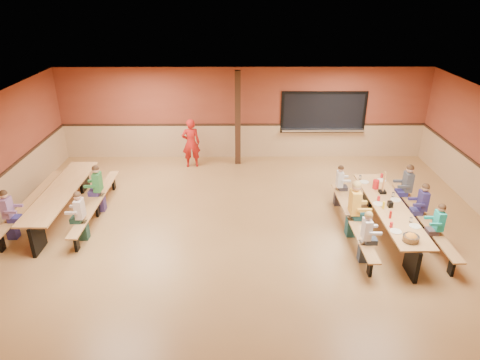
{
  "coord_description": "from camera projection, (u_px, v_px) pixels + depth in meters",
  "views": [
    {
      "loc": [
        -0.22,
        -8.6,
        5.38
      ],
      "look_at": [
        -0.16,
        0.57,
        1.15
      ],
      "focal_mm": 32.0,
      "sensor_mm": 36.0,
      "label": 1
    }
  ],
  "objects": [
    {
      "name": "seated_child_tan_sec",
      "position": [
        81.0,
        216.0,
        9.65
      ],
      "size": [
        0.36,
        0.29,
        1.19
      ],
      "primitive_type": null,
      "color": "#C4AE9F",
      "rests_on": "ground"
    },
    {
      "name": "room_envelope",
      "position": [
        247.0,
        209.0,
        9.77
      ],
      "size": [
        12.04,
        10.04,
        3.02
      ],
      "color": "brown",
      "rests_on": "ground"
    },
    {
      "name": "kitchen_pass_through",
      "position": [
        323.0,
        114.0,
        13.96
      ],
      "size": [
        2.78,
        0.28,
        1.38
      ],
      "color": "black",
      "rests_on": "ground"
    },
    {
      "name": "punch_pitcher",
      "position": [
        376.0,
        184.0,
        10.58
      ],
      "size": [
        0.16,
        0.16,
        0.22
      ],
      "primitive_type": "cylinder",
      "color": "red",
      "rests_on": "cafeteria_table_main"
    },
    {
      "name": "table_paddle",
      "position": [
        383.0,
        188.0,
        10.34
      ],
      "size": [
        0.16,
        0.16,
        0.56
      ],
      "color": "black",
      "rests_on": "cafeteria_table_main"
    },
    {
      "name": "cafeteria_table_main",
      "position": [
        388.0,
        214.0,
        9.87
      ],
      "size": [
        1.91,
        3.7,
        0.74
      ],
      "color": "#BA8349",
      "rests_on": "ground"
    },
    {
      "name": "seated_child_grey_left",
      "position": [
        339.0,
        186.0,
        11.18
      ],
      "size": [
        0.32,
        0.27,
        1.12
      ],
      "primitive_type": null,
      "color": "silver",
      "rests_on": "ground"
    },
    {
      "name": "place_settings",
      "position": [
        390.0,
        204.0,
        9.75
      ],
      "size": [
        0.65,
        3.3,
        0.11
      ],
      "primitive_type": null,
      "color": "beige",
      "rests_on": "cafeteria_table_main"
    },
    {
      "name": "napkin_dispenser",
      "position": [
        390.0,
        204.0,
        9.72
      ],
      "size": [
        0.1,
        0.14,
        0.13
      ],
      "primitive_type": "cube",
      "color": "black",
      "rests_on": "cafeteria_table_main"
    },
    {
      "name": "seated_adult_yellow",
      "position": [
        354.0,
        209.0,
        9.77
      ],
      "size": [
        0.44,
        0.36,
        1.36
      ],
      "primitive_type": null,
      "color": "yellow",
      "rests_on": "ground"
    },
    {
      "name": "chip_bowl",
      "position": [
        411.0,
        238.0,
        8.43
      ],
      "size": [
        0.32,
        0.32,
        0.15
      ],
      "primitive_type": null,
      "color": "orange",
      "rests_on": "cafeteria_table_main"
    },
    {
      "name": "seated_child_char_right",
      "position": [
        407.0,
        188.0,
        10.87
      ],
      "size": [
        0.39,
        0.32,
        1.26
      ],
      "primitive_type": null,
      "color": "#414349",
      "rests_on": "ground"
    },
    {
      "name": "seated_child_white_left",
      "position": [
        366.0,
        237.0,
        8.88
      ],
      "size": [
        0.35,
        0.29,
        1.17
      ],
      "primitive_type": null,
      "color": "white",
      "rests_on": "ground"
    },
    {
      "name": "seated_child_purple_sec",
      "position": [
        9.0,
        215.0,
        9.69
      ],
      "size": [
        0.37,
        0.3,
        1.2
      ],
      "primitive_type": null,
      "color": "#865D8F",
      "rests_on": "ground"
    },
    {
      "name": "cafeteria_table_second",
      "position": [
        62.0,
        197.0,
        10.65
      ],
      "size": [
        1.91,
        3.7,
        0.74
      ],
      "color": "#BA8349",
      "rests_on": "ground"
    },
    {
      "name": "seated_child_teal_right",
      "position": [
        437.0,
        228.0,
        9.21
      ],
      "size": [
        0.34,
        0.28,
        1.15
      ],
      "primitive_type": null,
      "color": "#1EADA1",
      "rests_on": "ground"
    },
    {
      "name": "seated_child_green_sec",
      "position": [
        98.0,
        189.0,
        10.88
      ],
      "size": [
        0.38,
        0.31,
        1.24
      ],
      "primitive_type": null,
      "color": "#2F7839",
      "rests_on": "ground"
    },
    {
      "name": "ground",
      "position": [
        247.0,
        234.0,
        10.06
      ],
      "size": [
        12.0,
        12.0,
        0.0
      ],
      "primitive_type": "plane",
      "color": "olive",
      "rests_on": "ground"
    },
    {
      "name": "condiment_mustard",
      "position": [
        384.0,
        205.0,
        9.64
      ],
      "size": [
        0.06,
        0.06,
        0.17
      ],
      "primitive_type": "cylinder",
      "color": "yellow",
      "rests_on": "cafeteria_table_main"
    },
    {
      "name": "structural_post",
      "position": [
        238.0,
        119.0,
        13.43
      ],
      "size": [
        0.18,
        0.18,
        3.0
      ],
      "primitive_type": "cube",
      "color": "black",
      "rests_on": "ground"
    },
    {
      "name": "condiment_ketchup",
      "position": [
        390.0,
        215.0,
        9.25
      ],
      "size": [
        0.06,
        0.06,
        0.17
      ],
      "primitive_type": "cylinder",
      "color": "#B2140F",
      "rests_on": "cafeteria_table_main"
    },
    {
      "name": "standing_woman",
      "position": [
        191.0,
        143.0,
        13.49
      ],
      "size": [
        0.63,
        0.47,
        1.58
      ],
      "primitive_type": "imported",
      "rotation": [
        0.0,
        0.0,
        3.31
      ],
      "color": "#B01814",
      "rests_on": "ground"
    },
    {
      "name": "seated_child_navy_right",
      "position": [
        422.0,
        208.0,
        10.0
      ],
      "size": [
        0.37,
        0.3,
        1.21
      ],
      "primitive_type": null,
      "color": "navy",
      "rests_on": "ground"
    }
  ]
}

